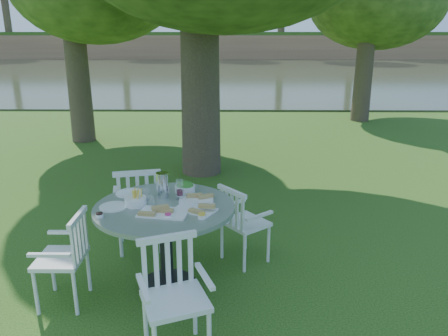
# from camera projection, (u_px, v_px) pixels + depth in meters

# --- Properties ---
(ground) EXTENTS (140.00, 140.00, 0.00)m
(ground) POSITION_uv_depth(u_px,v_px,m) (224.00, 241.00, 5.22)
(ground) COLOR #1A3F0D
(ground) RESTS_ON ground
(table) EXTENTS (1.30, 1.30, 0.86)m
(table) POSITION_uv_depth(u_px,v_px,m) (165.00, 224.00, 4.07)
(table) COLOR black
(table) RESTS_ON ground
(chair_ne) EXTENTS (0.59, 0.59, 0.86)m
(chair_ne) POSITION_uv_depth(u_px,v_px,m) (239.00, 219.00, 4.58)
(chair_ne) COLOR white
(chair_ne) RESTS_ON ground
(chair_nw) EXTENTS (0.59, 0.57, 0.99)m
(chair_nw) POSITION_uv_depth(u_px,v_px,m) (139.00, 203.00, 4.81)
(chair_nw) COLOR white
(chair_nw) RESTS_ON ground
(chair_sw) EXTENTS (0.41, 0.44, 0.87)m
(chair_sw) POSITION_uv_depth(u_px,v_px,m) (69.00, 252.00, 3.88)
(chair_sw) COLOR white
(chair_sw) RESTS_ON ground
(chair_se) EXTENTS (0.59, 0.57, 0.92)m
(chair_se) POSITION_uv_depth(u_px,v_px,m) (172.00, 287.00, 3.30)
(chair_se) COLOR white
(chair_se) RESTS_ON ground
(tableware) EXTENTS (1.09, 0.82, 0.25)m
(tableware) POSITION_uv_depth(u_px,v_px,m) (162.00, 197.00, 4.10)
(tableware) COLOR white
(tableware) RESTS_ON table
(river) EXTENTS (100.00, 28.00, 0.12)m
(river) POSITION_uv_depth(u_px,v_px,m) (230.00, 73.00, 27.19)
(river) COLOR #2D341F
(river) RESTS_ON ground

